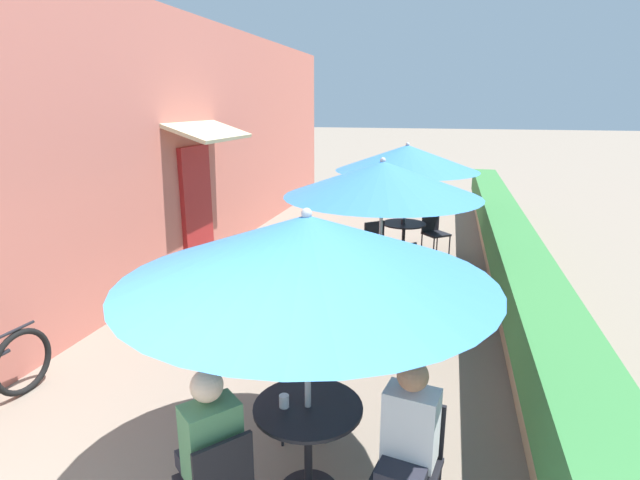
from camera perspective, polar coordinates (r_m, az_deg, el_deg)
name	(u,v)px	position (r m, az deg, el deg)	size (l,w,h in m)	color
cafe_facade_wall	(201,144)	(9.33, -13.41, 10.66)	(0.98, 14.50, 4.20)	#C66B5B
planter_hedge	(505,247)	(8.64, 20.41, -0.73)	(0.60, 13.50, 1.01)	tan
patio_table_near	(308,431)	(3.80, -1.36, -20.96)	(0.77, 0.77, 0.73)	black
patio_umbrella_near	(307,249)	(3.19, -1.51, -0.99)	(2.46, 2.46, 2.15)	#B7B7BC
seated_patron_near_left	(209,449)	(3.46, -12.58, -22.25)	(0.51, 0.50, 1.25)	#23232D
cafe_chair_near_right	(411,455)	(3.67, 10.36, -22.99)	(0.47, 0.47, 0.87)	black
seated_patron_near_right	(408,443)	(3.48, 10.00, -21.86)	(0.39, 0.45, 1.25)	#23232D
cafe_chair_near_back	(293,379)	(4.41, -3.07, -15.57)	(0.51, 0.51, 0.87)	black
coffee_cup_near	(284,401)	(3.66, -4.13, -17.89)	(0.07, 0.07, 0.09)	white
patio_table_mid	(379,282)	(6.58, 6.76, -4.78)	(0.77, 0.77, 0.73)	black
patio_umbrella_mid	(382,179)	(6.25, 7.15, 6.94)	(2.46, 2.46, 2.15)	#B7B7BC
cafe_chair_mid_left	(341,298)	(6.07, 2.39, -6.59)	(0.56, 0.56, 0.87)	black
cafe_chair_mid_right	(412,270)	(7.14, 10.45, -3.42)	(0.56, 0.56, 0.87)	black
coffee_cup_mid	(370,263)	(6.55, 5.72, -2.58)	(0.07, 0.07, 0.09)	white
patio_table_far	(404,234)	(9.03, 9.53, 0.67)	(0.77, 0.77, 0.73)	black
patio_umbrella_far	(407,158)	(8.80, 9.92, 9.22)	(2.46, 2.46, 2.15)	#B7B7BC
cafe_chair_far_left	(371,240)	(8.59, 5.82, -0.05)	(0.56, 0.56, 0.87)	black
cafe_chair_far_right	(434,230)	(9.52, 12.87, 1.16)	(0.56, 0.56, 0.87)	black
coffee_cup_far	(403,222)	(8.90, 9.46, 2.09)	(0.07, 0.07, 0.09)	#232328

